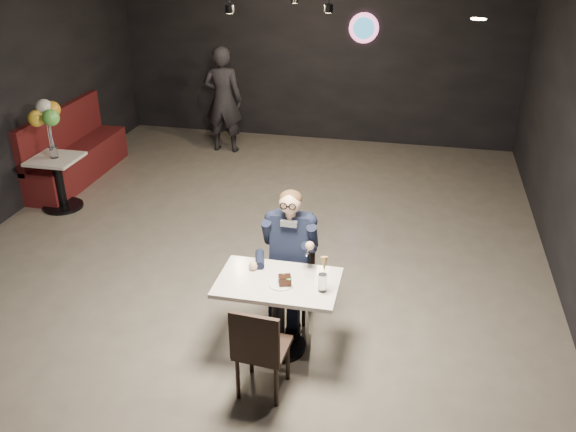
% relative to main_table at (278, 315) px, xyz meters
% --- Properties ---
extents(floor, '(9.00, 9.00, 0.00)m').
position_rel_main_table_xyz_m(floor, '(-0.72, 1.55, -0.38)').
color(floor, slate).
rests_on(floor, ground).
extents(wall_sign, '(0.50, 0.06, 0.50)m').
position_rel_main_table_xyz_m(wall_sign, '(0.08, 6.02, 1.62)').
color(wall_sign, pink).
rests_on(wall_sign, floor).
extents(main_table, '(1.10, 0.70, 0.75)m').
position_rel_main_table_xyz_m(main_table, '(0.00, 0.00, 0.00)').
color(main_table, white).
rests_on(main_table, floor).
extents(chair_far, '(0.42, 0.46, 0.92)m').
position_rel_main_table_xyz_m(chair_far, '(0.00, 0.55, 0.09)').
color(chair_far, black).
rests_on(chair_far, floor).
extents(chair_near, '(0.45, 0.49, 0.92)m').
position_rel_main_table_xyz_m(chair_near, '(0.00, -0.58, 0.09)').
color(chair_near, black).
rests_on(chair_near, floor).
extents(seated_man, '(0.60, 0.80, 1.44)m').
position_rel_main_table_xyz_m(seated_man, '(0.00, 0.55, 0.34)').
color(seated_man, black).
rests_on(seated_man, floor).
extents(dessert_plate, '(0.22, 0.22, 0.01)m').
position_rel_main_table_xyz_m(dessert_plate, '(0.04, -0.06, 0.38)').
color(dessert_plate, white).
rests_on(dessert_plate, main_table).
extents(cake_slice, '(0.13, 0.12, 0.08)m').
position_rel_main_table_xyz_m(cake_slice, '(0.08, -0.06, 0.43)').
color(cake_slice, black).
rests_on(cake_slice, dessert_plate).
extents(mint_leaf, '(0.06, 0.04, 0.01)m').
position_rel_main_table_xyz_m(mint_leaf, '(0.12, -0.08, 0.47)').
color(mint_leaf, '#3A8F2F').
rests_on(mint_leaf, cake_slice).
extents(sundae_glass, '(0.08, 0.08, 0.17)m').
position_rel_main_table_xyz_m(sundae_glass, '(0.42, -0.08, 0.46)').
color(sundae_glass, silver).
rests_on(sundae_glass, main_table).
extents(wafer_cone, '(0.08, 0.08, 0.13)m').
position_rel_main_table_xyz_m(wafer_cone, '(0.42, -0.03, 0.62)').
color(wafer_cone, '#DAB459').
rests_on(wafer_cone, sundae_glass).
extents(booth_bench, '(0.55, 2.22, 1.11)m').
position_rel_main_table_xyz_m(booth_bench, '(-3.97, 3.36, 0.18)').
color(booth_bench, '#49110F').
rests_on(booth_bench, floor).
extents(side_table, '(0.62, 0.62, 0.78)m').
position_rel_main_table_xyz_m(side_table, '(-3.67, 2.36, 0.02)').
color(side_table, white).
rests_on(side_table, floor).
extents(balloon_vase, '(0.11, 0.11, 0.16)m').
position_rel_main_table_xyz_m(balloon_vase, '(-3.67, 2.36, 0.45)').
color(balloon_vase, silver).
rests_on(balloon_vase, side_table).
extents(balloon_bunch, '(0.41, 0.41, 0.67)m').
position_rel_main_table_xyz_m(balloon_bunch, '(-3.67, 2.36, 0.86)').
color(balloon_bunch, yellow).
rests_on(balloon_bunch, balloon_vase).
extents(passerby, '(0.66, 0.44, 1.80)m').
position_rel_main_table_xyz_m(passerby, '(-2.14, 5.08, 0.53)').
color(passerby, black).
rests_on(passerby, floor).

